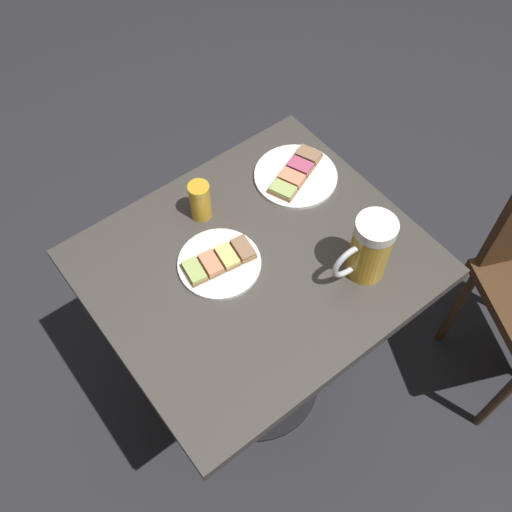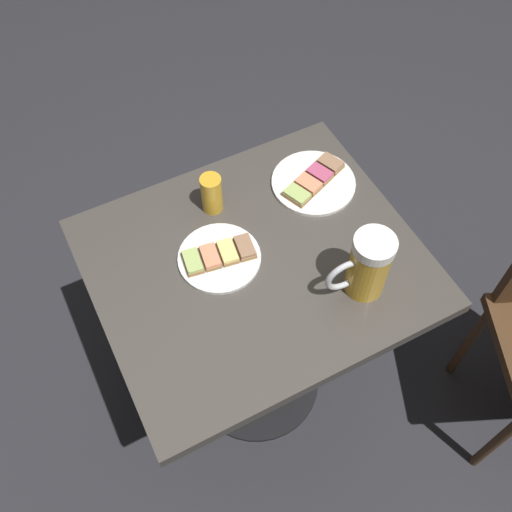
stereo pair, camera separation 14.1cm
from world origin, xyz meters
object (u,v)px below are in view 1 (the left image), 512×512
(plate_near, at_px, (296,175))
(beer_glass_small, at_px, (200,201))
(beer_mug, at_px, (369,249))
(plate_far, at_px, (219,262))

(plate_near, xyz_separation_m, beer_glass_small, (-0.05, -0.27, 0.05))
(beer_mug, height_order, beer_glass_small, beer_mug)
(beer_mug, bearing_deg, plate_near, 169.55)
(beer_glass_small, bearing_deg, plate_near, 79.28)
(beer_glass_small, bearing_deg, beer_mug, 29.24)
(plate_near, relative_size, beer_glass_small, 2.04)
(plate_far, bearing_deg, plate_near, 107.36)
(beer_glass_small, bearing_deg, plate_far, -19.37)
(plate_near, relative_size, plate_far, 1.10)
(beer_mug, xyz_separation_m, beer_glass_small, (-0.38, -0.21, -0.04))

